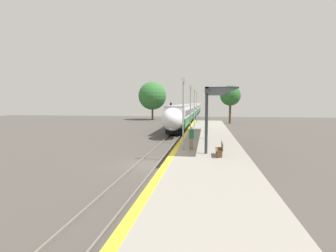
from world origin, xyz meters
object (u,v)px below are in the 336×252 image
at_px(railway_signal, 171,112).
at_px(lamppost_far, 194,106).
at_px(platform_bench, 220,149).
at_px(lamppost_farthest, 197,105).
at_px(lamppost_mid, 190,107).
at_px(person_waiting, 191,138).
at_px(train, 192,110).
at_px(lamppost_near, 183,109).

relative_size(railway_signal, lamppost_far, 0.82).
bearing_deg(platform_bench, lamppost_far, 97.91).
distance_m(platform_bench, lamppost_farthest, 27.07).
bearing_deg(lamppost_mid, lamppost_far, 90.00).
distance_m(person_waiting, railway_signal, 25.51).
bearing_deg(train, person_waiting, -86.78).
height_order(train, lamppost_far, lamppost_far).
bearing_deg(person_waiting, platform_bench, -46.41).
bearing_deg(train, lamppost_near, -87.45).
bearing_deg(lamppost_far, railway_signal, 117.08).
height_order(lamppost_near, lamppost_far, same).
bearing_deg(lamppost_near, train, 92.55).
distance_m(platform_bench, person_waiting, 2.90).
xyz_separation_m(railway_signal, lamppost_farthest, (4.37, -0.26, 1.24)).
bearing_deg(railway_signal, train, 85.57).
distance_m(train, person_waiting, 51.76).
height_order(person_waiting, lamppost_mid, lamppost_mid).
relative_size(platform_bench, railway_signal, 0.36).
height_order(railway_signal, lamppost_farthest, lamppost_farthest).
height_order(lamppost_mid, lamppost_far, same).
bearing_deg(railway_signal, lamppost_near, -80.14).
height_order(person_waiting, lamppost_near, lamppost_near).
bearing_deg(platform_bench, lamppost_mid, 104.13).
height_order(train, railway_signal, railway_signal).
xyz_separation_m(lamppost_mid, lamppost_farthest, (0.00, 16.60, 0.00)).
relative_size(platform_bench, person_waiting, 0.91).
relative_size(train, lamppost_far, 16.30).
bearing_deg(train, lamppost_mid, -86.96).
bearing_deg(lamppost_farthest, person_waiting, -88.62).
relative_size(lamppost_far, lamppost_farthest, 1.00).
height_order(platform_bench, lamppost_mid, lamppost_mid).
bearing_deg(person_waiting, lamppost_near, -165.98).
distance_m(lamppost_near, lamppost_far, 16.60).
xyz_separation_m(platform_bench, lamppost_far, (-2.57, 18.53, 2.51)).
xyz_separation_m(lamppost_near, lamppost_farthest, (0.00, 24.90, 0.00)).
relative_size(person_waiting, lamppost_near, 0.32).
distance_m(railway_signal, lamppost_farthest, 4.55).
xyz_separation_m(platform_bench, person_waiting, (-1.98, 2.08, 0.39)).
height_order(train, lamppost_mid, lamppost_mid).
bearing_deg(lamppost_far, train, 93.75).
xyz_separation_m(person_waiting, lamppost_far, (-0.60, 16.45, 2.12)).
relative_size(railway_signal, lamppost_farthest, 0.82).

